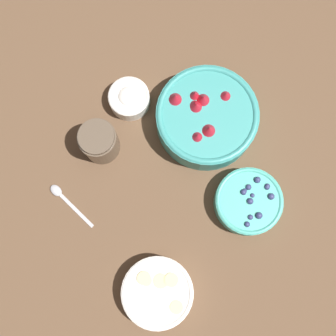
{
  "coord_description": "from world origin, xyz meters",
  "views": [
    {
      "loc": [
        -0.13,
        0.06,
        1.09
      ],
      "look_at": [
        0.03,
        -0.06,
        0.05
      ],
      "focal_mm": 50.0,
      "sensor_mm": 36.0,
      "label": 1
    }
  ],
  "objects_px": {
    "jar_chocolate": "(99,142)",
    "bowl_cream": "(129,98)",
    "bowl_bananas": "(157,292)",
    "bowl_blueberries": "(248,202)",
    "bowl_strawberries": "(206,117)"
  },
  "relations": [
    {
      "from": "jar_chocolate",
      "to": "bowl_cream",
      "type": "bearing_deg",
      "value": -66.88
    },
    {
      "from": "bowl_bananas",
      "to": "jar_chocolate",
      "type": "height_order",
      "value": "jar_chocolate"
    },
    {
      "from": "bowl_blueberries",
      "to": "bowl_bananas",
      "type": "relative_size",
      "value": 0.97
    },
    {
      "from": "bowl_blueberries",
      "to": "jar_chocolate",
      "type": "relative_size",
      "value": 1.51
    },
    {
      "from": "bowl_blueberries",
      "to": "bowl_cream",
      "type": "height_order",
      "value": "bowl_blueberries"
    },
    {
      "from": "bowl_cream",
      "to": "bowl_bananas",
      "type": "bearing_deg",
      "value": 152.41
    },
    {
      "from": "bowl_blueberries",
      "to": "bowl_strawberries",
      "type": "bearing_deg",
      "value": -10.48
    },
    {
      "from": "bowl_bananas",
      "to": "bowl_strawberries",
      "type": "bearing_deg",
      "value": -52.23
    },
    {
      "from": "bowl_strawberries",
      "to": "jar_chocolate",
      "type": "height_order",
      "value": "jar_chocolate"
    },
    {
      "from": "jar_chocolate",
      "to": "bowl_strawberries",
      "type": "bearing_deg",
      "value": -112.98
    },
    {
      "from": "bowl_cream",
      "to": "jar_chocolate",
      "type": "height_order",
      "value": "jar_chocolate"
    },
    {
      "from": "bowl_blueberries",
      "to": "jar_chocolate",
      "type": "xyz_separation_m",
      "value": [
        0.31,
        0.19,
        0.02
      ]
    },
    {
      "from": "bowl_strawberries",
      "to": "bowl_bananas",
      "type": "height_order",
      "value": "bowl_strawberries"
    },
    {
      "from": "bowl_blueberries",
      "to": "jar_chocolate",
      "type": "bearing_deg",
      "value": 31.96
    },
    {
      "from": "bowl_blueberries",
      "to": "bowl_cream",
      "type": "xyz_separation_m",
      "value": [
        0.36,
        0.08,
        -0.0
      ]
    }
  ]
}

